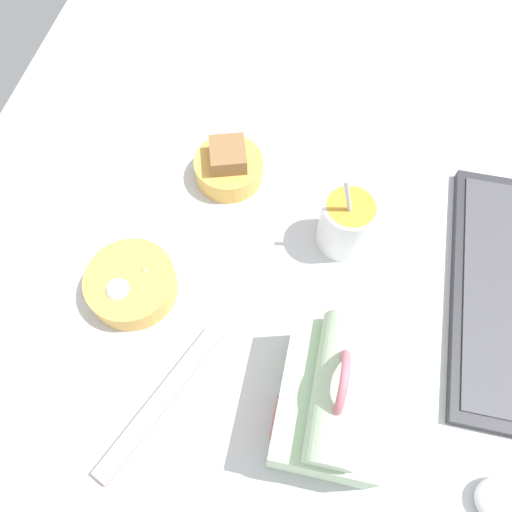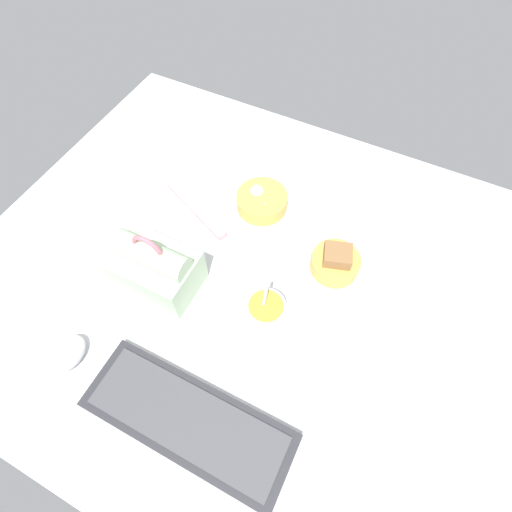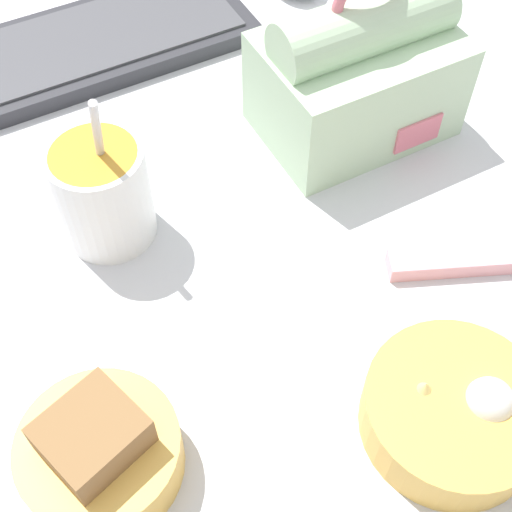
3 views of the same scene
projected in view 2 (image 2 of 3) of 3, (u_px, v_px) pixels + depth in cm
name	position (u px, v px, depth cm)	size (l,w,h in cm)	color
desk_surface	(266.00, 284.00, 93.83)	(140.00, 110.00, 2.00)	silver
keyboard	(187.00, 420.00, 76.08)	(41.27, 14.57, 2.10)	#2D2D33
lunch_bag	(156.00, 267.00, 87.63)	(18.01, 12.89, 17.79)	#B7D6AD
soup_cup	(266.00, 315.00, 83.17)	(8.16, 8.16, 16.05)	white
bento_bowl_sandwich	(335.00, 262.00, 92.77)	(11.41, 11.41, 7.09)	#EAB24C
bento_bowl_snacks	(262.00, 201.00, 102.93)	(13.20, 13.20, 5.69)	#EAB24C
computer_mouse	(68.00, 354.00, 82.19)	(6.21, 8.56, 3.37)	silver
chopstick_case	(195.00, 208.00, 103.55)	(22.89, 11.73, 1.60)	pink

